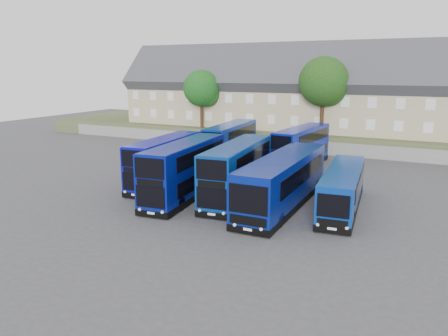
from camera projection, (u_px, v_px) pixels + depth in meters
The scene contains 13 objects.
ground at pixel (203, 208), 31.09m from camera, with size 120.00×120.00×0.00m, color #404044.
retaining_wall at pixel (301, 146), 51.91m from camera, with size 70.00×0.40×1.50m, color slate.
earth_bank at pixel (322, 133), 60.60m from camera, with size 80.00×20.00×2.00m, color #3F4E2C.
terrace_row at pixel (364, 95), 53.27m from camera, with size 66.00×10.40×11.20m.
dd_front_left at pixel (165, 162), 37.17m from camera, with size 3.23×10.14×3.96m.
dd_front_mid at pixel (185, 171), 33.29m from camera, with size 3.51×10.87×4.24m.
dd_front_right at pixel (237, 172), 33.01m from camera, with size 3.48×10.73×4.19m.
dd_rear_left at pixel (231, 144), 45.79m from camera, with size 3.18×10.44×4.09m.
dd_rear_right at pixel (301, 148), 43.68m from camera, with size 3.23×10.20×3.99m.
coach_east_a at pixel (283, 182), 31.34m from camera, with size 2.90×13.26×3.62m.
coach_east_b at pixel (342, 190), 30.57m from camera, with size 3.26×10.83×2.91m.
tree_west at pixel (203, 90), 57.47m from camera, with size 4.80×4.80×7.65m.
tree_mid at pixel (325, 84), 50.76m from camera, with size 5.76×5.76×9.18m.
Camera 1 is at (14.50, -25.95, 9.67)m, focal length 35.00 mm.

